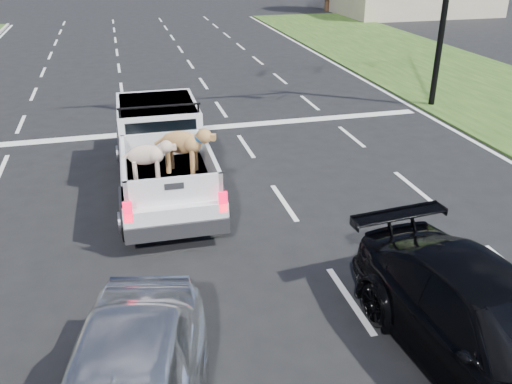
# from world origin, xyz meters

# --- Properties ---
(ground) EXTENTS (160.00, 160.00, 0.00)m
(ground) POSITION_xyz_m (0.00, 0.00, 0.00)
(ground) COLOR black
(ground) RESTS_ON ground
(road_markings) EXTENTS (17.75, 60.00, 0.01)m
(road_markings) POSITION_xyz_m (0.00, 6.56, 0.01)
(road_markings) COLOR silver
(road_markings) RESTS_ON ground
(pickup_truck) EXTENTS (2.29, 5.92, 2.21)m
(pickup_truck) POSITION_xyz_m (-0.96, 5.49, 1.03)
(pickup_truck) COLOR black
(pickup_truck) RESTS_ON ground
(black_coupe) EXTENTS (2.63, 5.46, 1.53)m
(black_coupe) POSITION_xyz_m (2.96, -2.10, 0.77)
(black_coupe) COLOR black
(black_coupe) RESTS_ON ground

